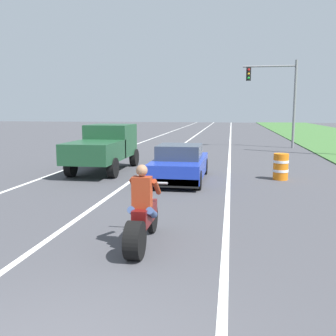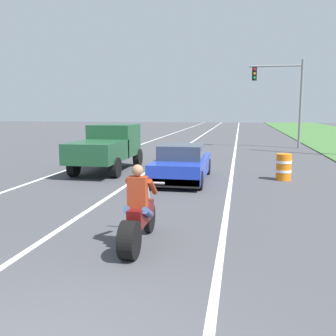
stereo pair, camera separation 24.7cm
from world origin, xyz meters
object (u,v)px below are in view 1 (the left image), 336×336
(traffic_light_mast_near, at_px, (279,91))
(motorcycle_with_rider, at_px, (142,218))
(pickup_truck_left_lane_dark_green, at_px, (104,146))
(sports_car_blue, at_px, (180,164))
(construction_barrel_nearest, at_px, (281,167))

(traffic_light_mast_near, bearing_deg, motorcycle_with_rider, -103.03)
(motorcycle_with_rider, relative_size, pickup_truck_left_lane_dark_green, 0.46)
(motorcycle_with_rider, relative_size, traffic_light_mast_near, 0.37)
(pickup_truck_left_lane_dark_green, bearing_deg, motorcycle_with_rider, -67.20)
(motorcycle_with_rider, height_order, sports_car_blue, motorcycle_with_rider)
(motorcycle_with_rider, height_order, construction_barrel_nearest, motorcycle_with_rider)
(pickup_truck_left_lane_dark_green, distance_m, construction_barrel_nearest, 7.36)
(pickup_truck_left_lane_dark_green, relative_size, construction_barrel_nearest, 4.80)
(sports_car_blue, relative_size, pickup_truck_left_lane_dark_green, 0.90)
(motorcycle_with_rider, xyz_separation_m, construction_barrel_nearest, (3.53, 7.99, -0.09))
(motorcycle_with_rider, height_order, pickup_truck_left_lane_dark_green, pickup_truck_left_lane_dark_green)
(construction_barrel_nearest, bearing_deg, pickup_truck_left_lane_dark_green, 172.82)
(construction_barrel_nearest, bearing_deg, sports_car_blue, -167.24)
(sports_car_blue, bearing_deg, construction_barrel_nearest, 12.76)
(construction_barrel_nearest, bearing_deg, traffic_light_mast_near, 84.23)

